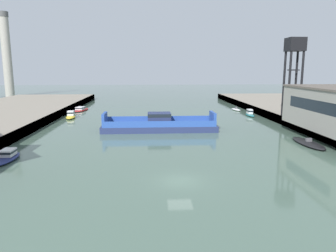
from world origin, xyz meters
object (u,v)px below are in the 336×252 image
(chain_ferry, at_px, (159,125))
(moored_boat_near_left, at_px, (71,116))
(moored_boat_near_right, at_px, (236,109))
(moored_boat_far_right, at_px, (308,143))
(moored_boat_upstream_a, at_px, (81,109))
(moored_boat_far_left, at_px, (250,113))
(smokestack_distant_a, at_px, (6,53))
(crane_tower, at_px, (294,56))
(moored_boat_mid_left, at_px, (7,157))

(chain_ferry, bearing_deg, moored_boat_near_left, 141.37)
(moored_boat_near_right, bearing_deg, chain_ferry, -128.94)
(moored_boat_far_right, height_order, moored_boat_upstream_a, moored_boat_upstream_a)
(moored_boat_far_left, bearing_deg, moored_boat_near_right, 92.67)
(chain_ferry, distance_m, smokestack_distant_a, 95.33)
(moored_boat_far_left, relative_size, smokestack_distant_a, 0.15)
(moored_boat_near_left, relative_size, moored_boat_far_left, 1.18)
(chain_ferry, relative_size, smokestack_distant_a, 0.63)
(moored_boat_near_right, height_order, moored_boat_far_right, moored_boat_far_right)
(moored_boat_upstream_a, xyz_separation_m, crane_tower, (46.56, -24.87, 13.14))
(moored_boat_mid_left, relative_size, moored_boat_far_right, 0.71)
(moored_boat_mid_left, height_order, crane_tower, crane_tower)
(moored_boat_near_right, bearing_deg, moored_boat_near_left, -164.87)
(moored_boat_near_right, relative_size, moored_boat_far_left, 1.01)
(chain_ferry, distance_m, moored_boat_far_left, 27.87)
(chain_ferry, bearing_deg, moored_boat_near_right, 51.06)
(chain_ferry, height_order, smokestack_distant_a, smokestack_distant_a)
(moored_boat_mid_left, xyz_separation_m, moored_boat_far_left, (41.60, 34.88, 0.10))
(moored_boat_near_left, height_order, moored_boat_mid_left, moored_boat_near_left)
(moored_boat_near_left, xyz_separation_m, moored_boat_far_left, (42.08, 0.88, -0.01))
(smokestack_distant_a, bearing_deg, chain_ferry, -52.00)
(moored_boat_far_left, xyz_separation_m, smokestack_distant_a, (-80.13, 57.33, 16.93))
(crane_tower, bearing_deg, chain_ferry, -171.55)
(moored_boat_near_left, distance_m, crane_tower, 49.33)
(moored_boat_upstream_a, height_order, smokestack_distant_a, smokestack_distant_a)
(moored_boat_near_left, bearing_deg, moored_boat_far_left, 1.20)
(chain_ferry, height_order, moored_boat_upstream_a, chain_ferry)
(chain_ferry, relative_size, moored_boat_upstream_a, 2.43)
(moored_boat_far_left, distance_m, smokestack_distant_a, 99.97)
(moored_boat_near_right, height_order, moored_boat_mid_left, moored_boat_mid_left)
(moored_boat_near_left, distance_m, moored_boat_near_right, 43.09)
(smokestack_distant_a, bearing_deg, crane_tower, -39.79)
(moored_boat_far_right, xyz_separation_m, smokestack_distant_a, (-79.53, 86.50, 17.27))
(moored_boat_mid_left, xyz_separation_m, moored_boat_upstream_a, (-0.94, 46.99, -0.08))
(crane_tower, height_order, smokestack_distant_a, smokestack_distant_a)
(moored_boat_far_right, bearing_deg, moored_boat_upstream_a, 135.45)
(crane_tower, bearing_deg, moored_boat_far_right, -105.70)
(crane_tower, bearing_deg, moored_boat_mid_left, -154.12)
(moored_boat_far_left, distance_m, moored_boat_far_right, 29.18)
(moored_boat_near_left, relative_size, moored_boat_near_right, 1.17)
(chain_ferry, xyz_separation_m, crane_tower, (26.35, 3.91, 12.53))
(moored_boat_near_right, height_order, crane_tower, crane_tower)
(moored_boat_mid_left, xyz_separation_m, moored_boat_far_right, (41.00, 5.71, -0.24))
(moored_boat_near_right, bearing_deg, moored_boat_mid_left, -132.26)
(chain_ferry, relative_size, moored_boat_near_left, 3.58)
(chain_ferry, xyz_separation_m, moored_boat_near_left, (-19.75, 15.78, -0.41))
(moored_boat_far_right, relative_size, crane_tower, 0.55)
(chain_ferry, relative_size, moored_boat_near_right, 4.18)
(moored_boat_far_right, bearing_deg, moored_boat_near_left, 145.71)
(moored_boat_upstream_a, distance_m, smokestack_distant_a, 61.24)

